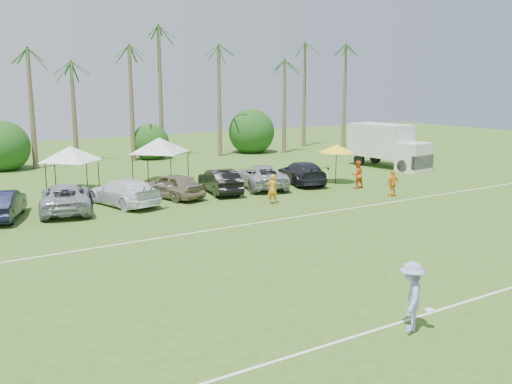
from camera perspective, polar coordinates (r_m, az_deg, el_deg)
ground at (r=16.96m, az=22.22°, el=-13.41°), size 120.00×120.00×0.00m
field_lines at (r=22.15m, az=5.13°, el=-6.82°), size 80.00×12.10×0.01m
palm_tree_4 at (r=47.55m, az=-21.94°, el=11.10°), size 2.40×2.40×8.90m
palm_tree_5 at (r=48.47m, az=-17.27°, el=12.41°), size 2.40×2.40×9.90m
palm_tree_6 at (r=49.72m, az=-12.76°, el=13.58°), size 2.40×2.40×10.90m
palm_tree_7 at (r=51.26m, az=-8.45°, el=14.59°), size 2.40×2.40×11.90m
palm_tree_8 at (r=53.40m, az=-3.36°, el=11.77°), size 2.40×2.40×8.90m
palm_tree_9 at (r=56.01m, az=1.22°, el=12.64°), size 2.40×2.40×9.90m
palm_tree_10 at (r=58.94m, az=5.40°, el=13.35°), size 2.40×2.40×10.90m
palm_tree_11 at (r=61.50m, az=8.46°, el=13.98°), size 2.40×2.40×11.90m
bush_tree_1 at (r=48.45m, az=-24.01°, el=4.18°), size 4.00×4.00×4.00m
bush_tree_2 at (r=51.54m, az=-10.68°, el=5.30°), size 4.00×4.00×4.00m
bush_tree_3 at (r=55.99m, az=-1.09°, el=5.93°), size 4.00×4.00×4.00m
sideline_player_a at (r=31.94m, az=1.64°, el=0.30°), size 0.68×0.52×1.67m
sideline_player_b at (r=37.10m, az=10.09°, el=1.73°), size 0.96×0.81×1.78m
sideline_player_c at (r=34.85m, az=13.51°, el=0.83°), size 0.93×0.39×1.59m
box_truck at (r=46.65m, az=13.09°, el=4.65°), size 3.25×6.85×3.40m
canopy_tent_left at (r=37.36m, az=-18.10°, el=4.38°), size 4.04×4.04×3.28m
canopy_tent_right at (r=39.00m, az=-9.67°, el=5.39°), size 4.40×4.40×3.56m
market_umbrella at (r=38.58m, az=8.05°, el=4.33°), size 2.35×2.35×2.62m
frisbee_player at (r=16.44m, az=15.27°, el=-10.04°), size 1.43×1.38×1.96m
parked_car_1 at (r=31.05m, az=-24.07°, el=-1.15°), size 3.05×4.78×1.49m
parked_car_2 at (r=31.63m, az=-18.50°, el=-0.55°), size 3.73×5.80×1.49m
parked_car_3 at (r=32.38m, az=-13.12°, el=-0.00°), size 3.25×5.47×1.49m
parked_car_4 at (r=33.82m, az=-8.34°, el=0.64°), size 2.88×4.68×1.49m
parked_car_5 at (r=35.09m, az=-3.63°, el=1.11°), size 2.36×4.73×1.49m
parked_car_6 at (r=36.76m, az=0.54°, el=1.58°), size 3.98×5.85×1.49m
parked_car_7 at (r=38.37m, az=4.60°, el=1.95°), size 3.41×5.50×1.49m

